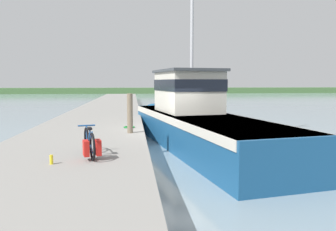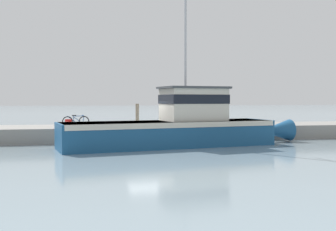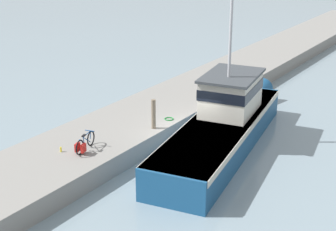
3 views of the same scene
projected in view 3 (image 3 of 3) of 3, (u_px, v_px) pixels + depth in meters
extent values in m
plane|color=gray|center=(189.00, 150.00, 24.34)|extent=(320.00, 320.00, 0.00)
cube|color=gray|center=(132.00, 126.00, 25.95)|extent=(4.48, 80.00, 0.91)
cube|color=navy|center=(220.00, 136.00, 24.14)|extent=(4.89, 12.23, 1.40)
cone|color=navy|center=(258.00, 93.00, 30.17)|extent=(1.69, 2.35, 1.33)
cube|color=beige|center=(221.00, 125.00, 23.94)|extent=(4.91, 12.00, 0.28)
cube|color=beige|center=(231.00, 94.00, 24.86)|extent=(2.81, 3.66, 1.79)
cube|color=black|center=(231.00, 88.00, 24.75)|extent=(2.87, 3.73, 0.50)
cube|color=#3D4247|center=(232.00, 75.00, 24.53)|extent=(3.04, 3.95, 0.12)
torus|color=black|center=(80.00, 147.00, 21.58)|extent=(0.23, 0.66, 0.67)
torus|color=black|center=(91.00, 138.00, 22.48)|extent=(0.23, 0.66, 0.67)
cylinder|color=navy|center=(82.00, 147.00, 21.75)|extent=(0.13, 0.34, 0.18)
cylinder|color=navy|center=(84.00, 142.00, 21.88)|extent=(0.07, 0.14, 0.51)
cylinder|color=navy|center=(82.00, 142.00, 21.71)|extent=(0.15, 0.45, 0.38)
cylinder|color=navy|center=(87.00, 140.00, 22.12)|extent=(0.21, 0.64, 0.51)
cylinder|color=navy|center=(87.00, 134.00, 22.08)|extent=(0.17, 0.52, 0.05)
cylinder|color=navy|center=(90.00, 135.00, 22.40)|extent=(0.06, 0.10, 0.34)
cylinder|color=navy|center=(90.00, 131.00, 22.30)|extent=(0.44, 0.15, 0.04)
cube|color=black|center=(84.00, 136.00, 21.80)|extent=(0.16, 0.26, 0.05)
cube|color=red|center=(77.00, 147.00, 21.67)|extent=(0.20, 0.34, 0.37)
cube|color=red|center=(83.00, 148.00, 21.59)|extent=(0.20, 0.34, 0.37)
cylinder|color=#756651|center=(154.00, 114.00, 24.24)|extent=(0.21, 0.21, 1.44)
torus|color=#197A2D|center=(169.00, 119.00, 25.59)|extent=(0.46, 0.46, 0.05)
cylinder|color=yellow|center=(61.00, 149.00, 21.92)|extent=(0.08, 0.08, 0.21)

